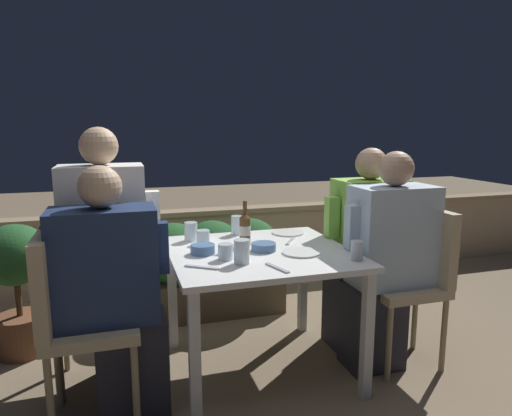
{
  "coord_description": "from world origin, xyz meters",
  "views": [
    {
      "loc": [
        -0.71,
        -2.26,
        1.36
      ],
      "look_at": [
        0.0,
        0.07,
        0.92
      ],
      "focal_mm": 32.0,
      "sensor_mm": 36.0,
      "label": 1
    }
  ],
  "objects": [
    {
      "name": "plate_0",
      "position": [
        0.19,
        -0.12,
        0.71
      ],
      "size": [
        0.2,
        0.2,
        0.01
      ],
      "color": "white",
      "rests_on": "dining_table"
    },
    {
      "name": "fork_2",
      "position": [
        -0.02,
        -0.33,
        0.7
      ],
      "size": [
        0.07,
        0.17,
        0.01
      ],
      "color": "silver",
      "rests_on": "dining_table"
    },
    {
      "name": "plate_1",
      "position": [
        0.29,
        0.32,
        0.71
      ],
      "size": [
        0.2,
        0.2,
        0.01
      ],
      "color": "white",
      "rests_on": "dining_table"
    },
    {
      "name": "glass_cup_1",
      "position": [
        0.41,
        -0.31,
        0.75
      ],
      "size": [
        0.06,
        0.06,
        0.1
      ],
      "color": "silver",
      "rests_on": "dining_table"
    },
    {
      "name": "person_blue_shirt",
      "position": [
        0.7,
        -0.13,
        0.61
      ],
      "size": [
        0.51,
        0.26,
        1.23
      ],
      "color": "#282833",
      "rests_on": "ground_plane"
    },
    {
      "name": "chair_right_near",
      "position": [
        0.89,
        -0.13,
        0.55
      ],
      "size": [
        0.41,
        0.41,
        0.9
      ],
      "color": "tan",
      "rests_on": "ground_plane"
    },
    {
      "name": "glass_cup_4",
      "position": [
        -0.21,
        -0.11,
        0.74
      ],
      "size": [
        0.08,
        0.08,
        0.08
      ],
      "color": "silver",
      "rests_on": "dining_table"
    },
    {
      "name": "glass_cup_5",
      "position": [
        -0.27,
        0.22,
        0.74
      ],
      "size": [
        0.07,
        0.07,
        0.08
      ],
      "color": "silver",
      "rests_on": "dining_table"
    },
    {
      "name": "bowl_1",
      "position": [
        -0.31,
        0.03,
        0.73
      ],
      "size": [
        0.13,
        0.13,
        0.05
      ],
      "color": "#4C709E",
      "rests_on": "dining_table"
    },
    {
      "name": "fork_1",
      "position": [
        0.23,
        0.13,
        0.7
      ],
      "size": [
        0.11,
        0.15,
        0.01
      ],
      "color": "silver",
      "rests_on": "dining_table"
    },
    {
      "name": "glass_cup_2",
      "position": [
        -0.32,
        0.32,
        0.75
      ],
      "size": [
        0.08,
        0.08,
        0.11
      ],
      "color": "silver",
      "rests_on": "dining_table"
    },
    {
      "name": "ground_plane",
      "position": [
        0.0,
        0.0,
        0.0
      ],
      "size": [
        16.0,
        16.0,
        0.0
      ],
      "primitive_type": "plane",
      "color": "#847056"
    },
    {
      "name": "person_green_blouse",
      "position": [
        0.71,
        0.14,
        0.62
      ],
      "size": [
        0.49,
        0.26,
        1.23
      ],
      "color": "#282833",
      "rests_on": "ground_plane"
    },
    {
      "name": "chair_right_far",
      "position": [
        0.9,
        0.14,
        0.55
      ],
      "size": [
        0.41,
        0.41,
        0.9
      ],
      "color": "tan",
      "rests_on": "ground_plane"
    },
    {
      "name": "chair_left_near",
      "position": [
        -0.95,
        -0.17,
        0.55
      ],
      "size": [
        0.41,
        0.41,
        0.9
      ],
      "color": "tan",
      "rests_on": "ground_plane"
    },
    {
      "name": "bowl_0",
      "position": [
        0.02,
        -0.01,
        0.72
      ],
      "size": [
        0.13,
        0.13,
        0.04
      ],
      "color": "#4C709E",
      "rests_on": "dining_table"
    },
    {
      "name": "fork_0",
      "position": [
        -0.36,
        -0.21,
        0.7
      ],
      "size": [
        0.15,
        0.11,
        0.01
      ],
      "color": "silver",
      "rests_on": "dining_table"
    },
    {
      "name": "parapet_wall",
      "position": [
        0.0,
        1.55,
        0.33
      ],
      "size": [
        9.0,
        0.18,
        0.65
      ],
      "color": "tan",
      "rests_on": "ground_plane"
    },
    {
      "name": "person_white_polo",
      "position": [
        -0.76,
        0.15,
        0.68
      ],
      "size": [
        0.49,
        0.26,
        1.36
      ],
      "color": "#282833",
      "rests_on": "ground_plane"
    },
    {
      "name": "potted_plant",
      "position": [
        -1.31,
        0.61,
        0.49
      ],
      "size": [
        0.4,
        0.4,
        0.8
      ],
      "color": "brown",
      "rests_on": "ground_plane"
    },
    {
      "name": "person_navy_jumper",
      "position": [
        -0.75,
        -0.17,
        0.59
      ],
      "size": [
        0.52,
        0.26,
        1.19
      ],
      "color": "#282833",
      "rests_on": "ground_plane"
    },
    {
      "name": "planter_hedge",
      "position": [
        -0.08,
        0.88,
        0.38
      ],
      "size": [
        1.01,
        0.47,
        0.69
      ],
      "color": "brown",
      "rests_on": "ground_plane"
    },
    {
      "name": "glass_cup_3",
      "position": [
        -0.16,
        -0.2,
        0.76
      ],
      "size": [
        0.08,
        0.08,
        0.12
      ],
      "color": "silver",
      "rests_on": "dining_table"
    },
    {
      "name": "dining_table",
      "position": [
        0.0,
        0.0,
        0.61
      ],
      "size": [
        0.96,
        0.92,
        0.7
      ],
      "color": "white",
      "rests_on": "ground_plane"
    },
    {
      "name": "beer_bottle",
      "position": [
        -0.05,
        0.13,
        0.8
      ],
      "size": [
        0.06,
        0.06,
        0.25
      ],
      "color": "brown",
      "rests_on": "dining_table"
    },
    {
      "name": "chair_left_far",
      "position": [
        -0.95,
        0.15,
        0.55
      ],
      "size": [
        0.41,
        0.41,
        0.9
      ],
      "color": "tan",
      "rests_on": "ground_plane"
    },
    {
      "name": "glass_cup_0",
      "position": [
        -0.02,
        0.39,
        0.76
      ],
      "size": [
        0.07,
        0.07,
        0.12
      ],
      "color": "silver",
      "rests_on": "dining_table"
    }
  ]
}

